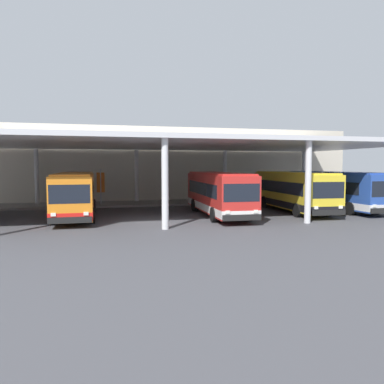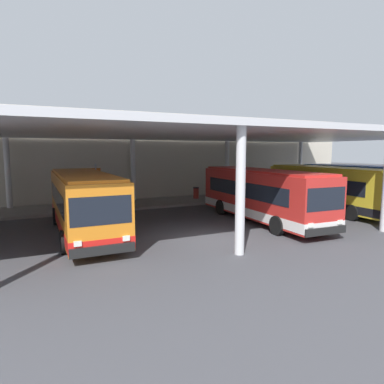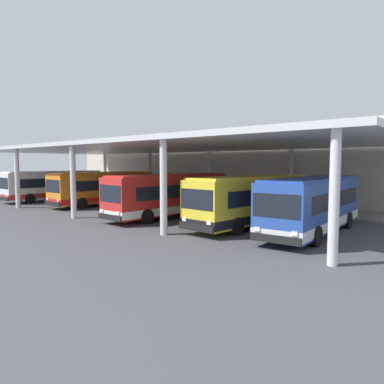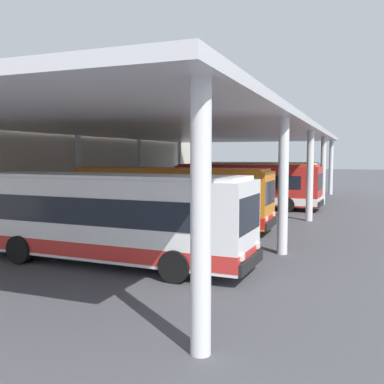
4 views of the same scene
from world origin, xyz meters
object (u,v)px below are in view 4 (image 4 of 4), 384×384
(bus_nearest_bay, at_px, (107,217))
(bus_second_bay, at_px, (171,197))
(bench_waiting, at_px, (151,192))
(banner_sign, at_px, (80,185))
(trash_bin, at_px, (134,194))
(bus_middle_bay, at_px, (246,185))
(bus_departing, at_px, (264,178))
(bus_far_bay, at_px, (256,180))

(bus_nearest_bay, xyz_separation_m, bus_second_bay, (7.68, 0.92, 0.00))
(bus_nearest_bay, relative_size, bench_waiting, 5.89)
(bus_second_bay, distance_m, banner_sign, 7.23)
(bench_waiting, relative_size, trash_bin, 1.84)
(bus_nearest_bay, height_order, bus_middle_bay, same)
(bus_departing, height_order, trash_bin, bus_departing)
(bus_second_bay, height_order, banner_sign, banner_sign)
(bus_nearest_bay, relative_size, trash_bin, 10.82)
(bus_nearest_bay, bearing_deg, trash_bin, 26.11)
(banner_sign, bearing_deg, bus_middle_bay, -45.27)
(bus_departing, bearing_deg, bus_second_bay, 178.39)
(bus_departing, bearing_deg, bus_nearest_bay, -179.33)
(bus_departing, bearing_deg, banner_sign, 158.16)
(bus_second_bay, xyz_separation_m, trash_bin, (10.47, 7.98, -0.98))
(bus_second_bay, height_order, trash_bin, bus_second_bay)
(bus_nearest_bay, height_order, bus_second_bay, same)
(trash_bin, bearing_deg, bus_departing, -39.85)
(bus_second_bay, bearing_deg, banner_sign, 75.28)
(trash_bin, xyz_separation_m, banner_sign, (-8.63, -0.99, 1.30))
(bus_middle_bay, xyz_separation_m, bus_departing, (10.51, 0.88, 0.00))
(bus_nearest_bay, height_order, banner_sign, banner_sign)
(bus_second_bay, distance_m, bus_departing, 20.73)
(bus_nearest_bay, xyz_separation_m, bench_waiting, (21.14, 8.78, -0.99))
(bus_middle_bay, distance_m, bus_departing, 10.55)
(bus_middle_bay, xyz_separation_m, banner_sign, (-8.37, 8.45, 0.32))
(bus_second_bay, distance_m, bus_far_bay, 16.77)
(bus_middle_bay, height_order, bus_departing, same)
(bus_middle_bay, bearing_deg, banner_sign, 134.73)
(bus_nearest_bay, height_order, bus_departing, same)
(bus_far_bay, relative_size, banner_sign, 3.33)
(bus_nearest_bay, relative_size, bus_middle_bay, 1.00)
(bus_far_bay, bearing_deg, bus_departing, 1.45)
(bus_nearest_bay, bearing_deg, banner_sign, 39.72)
(banner_sign, bearing_deg, bus_nearest_bay, -140.28)
(bus_middle_bay, relative_size, trash_bin, 10.84)
(bench_waiting, bearing_deg, bus_nearest_bay, -157.45)
(bench_waiting, xyz_separation_m, banner_sign, (-11.63, -0.88, 1.32))
(bench_waiting, distance_m, banner_sign, 11.73)
(bus_second_bay, distance_m, trash_bin, 13.20)
(bus_second_bay, distance_m, bus_middle_bay, 10.31)
(banner_sign, bearing_deg, trash_bin, 6.54)
(bus_departing, height_order, bench_waiting, bus_departing)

